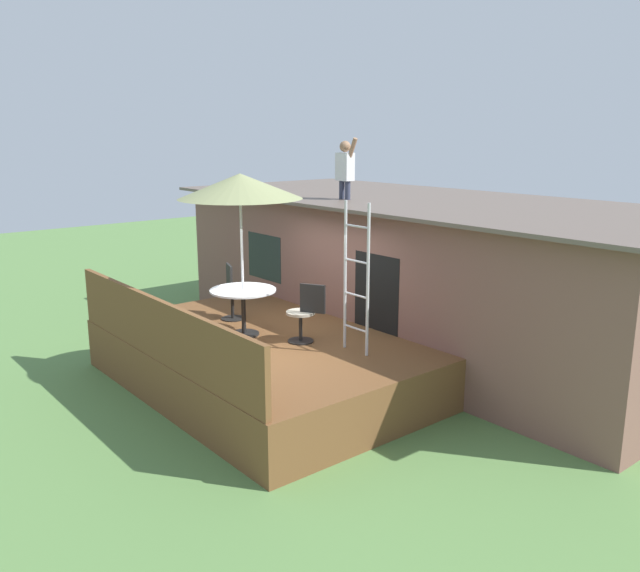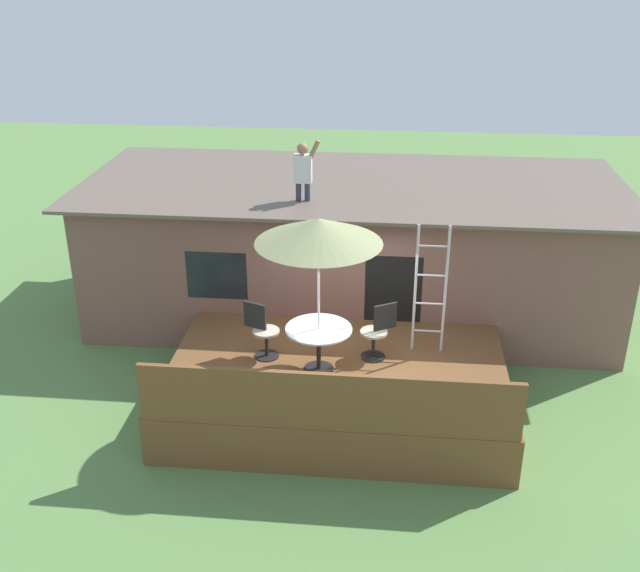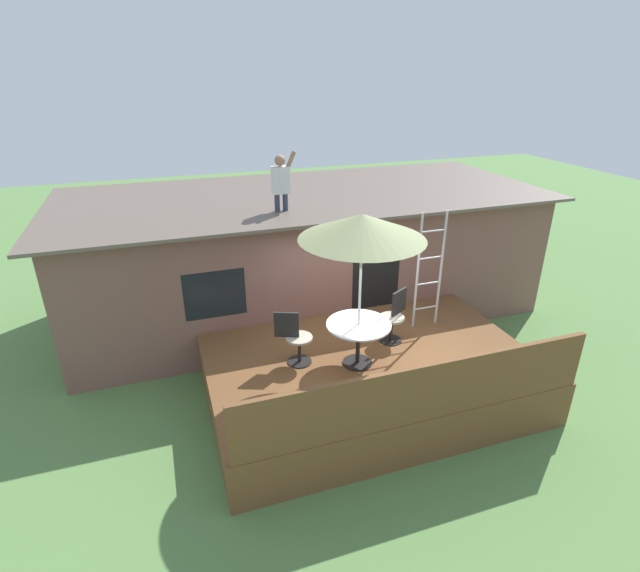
{
  "view_description": "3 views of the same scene",
  "coord_description": "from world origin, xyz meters",
  "px_view_note": "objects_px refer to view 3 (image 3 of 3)",
  "views": [
    {
      "loc": [
        8.17,
        -5.59,
        3.93
      ],
      "look_at": [
        0.06,
        1.07,
        1.47
      ],
      "focal_mm": 36.71,
      "sensor_mm": 36.0,
      "label": 1
    },
    {
      "loc": [
        0.76,
        -10.4,
        6.98
      ],
      "look_at": [
        -0.34,
        0.55,
        1.91
      ],
      "focal_mm": 42.08,
      "sensor_mm": 36.0,
      "label": 2
    },
    {
      "loc": [
        -3.05,
        -6.44,
        5.3
      ],
      "look_at": [
        -0.48,
        1.13,
        1.66
      ],
      "focal_mm": 27.37,
      "sensor_mm": 36.0,
      "label": 3
    }
  ],
  "objects_px": {
    "step_ladder": "(429,271)",
    "person_figure": "(281,179)",
    "patio_chair_right": "(394,316)",
    "patio_table": "(358,332)",
    "patio_umbrella": "(362,227)",
    "patio_chair_left": "(295,338)"
  },
  "relations": [
    {
      "from": "patio_chair_left",
      "to": "person_figure",
      "type": "bearing_deg",
      "value": 100.42
    },
    {
      "from": "patio_table",
      "to": "step_ladder",
      "type": "bearing_deg",
      "value": 25.69
    },
    {
      "from": "patio_table",
      "to": "step_ladder",
      "type": "height_order",
      "value": "step_ladder"
    },
    {
      "from": "person_figure",
      "to": "patio_umbrella",
      "type": "bearing_deg",
      "value": -78.35
    },
    {
      "from": "step_ladder",
      "to": "person_figure",
      "type": "relative_size",
      "value": 1.98
    },
    {
      "from": "step_ladder",
      "to": "person_figure",
      "type": "height_order",
      "value": "person_figure"
    },
    {
      "from": "patio_umbrella",
      "to": "patio_chair_right",
      "type": "xyz_separation_m",
      "value": [
        0.91,
        0.52,
        -1.89
      ]
    },
    {
      "from": "person_figure",
      "to": "patio_chair_right",
      "type": "bearing_deg",
      "value": -55.23
    },
    {
      "from": "person_figure",
      "to": "patio_chair_right",
      "type": "relative_size",
      "value": 1.21
    },
    {
      "from": "patio_table",
      "to": "patio_umbrella",
      "type": "xyz_separation_m",
      "value": [
        0.0,
        0.0,
        1.76
      ]
    },
    {
      "from": "patio_umbrella",
      "to": "step_ladder",
      "type": "height_order",
      "value": "patio_umbrella"
    },
    {
      "from": "patio_table",
      "to": "patio_chair_right",
      "type": "xyz_separation_m",
      "value": [
        0.91,
        0.52,
        -0.13
      ]
    },
    {
      "from": "step_ladder",
      "to": "person_figure",
      "type": "bearing_deg",
      "value": 141.83
    },
    {
      "from": "patio_umbrella",
      "to": "patio_chair_left",
      "type": "xyz_separation_m",
      "value": [
        -0.96,
        0.37,
        -1.89
      ]
    },
    {
      "from": "patio_table",
      "to": "patio_chair_left",
      "type": "xyz_separation_m",
      "value": [
        -0.96,
        0.37,
        -0.13
      ]
    },
    {
      "from": "patio_umbrella",
      "to": "person_figure",
      "type": "relative_size",
      "value": 2.29
    },
    {
      "from": "step_ladder",
      "to": "patio_chair_right",
      "type": "distance_m",
      "value": 1.08
    },
    {
      "from": "person_figure",
      "to": "step_ladder",
      "type": "bearing_deg",
      "value": -38.17
    },
    {
      "from": "person_figure",
      "to": "patio_chair_right",
      "type": "distance_m",
      "value": 3.28
    },
    {
      "from": "patio_table",
      "to": "person_figure",
      "type": "distance_m",
      "value": 3.3
    },
    {
      "from": "patio_umbrella",
      "to": "patio_chair_right",
      "type": "distance_m",
      "value": 2.16
    },
    {
      "from": "person_figure",
      "to": "patio_chair_right",
      "type": "xyz_separation_m",
      "value": [
        1.44,
        -2.08,
        -2.1
      ]
    }
  ]
}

